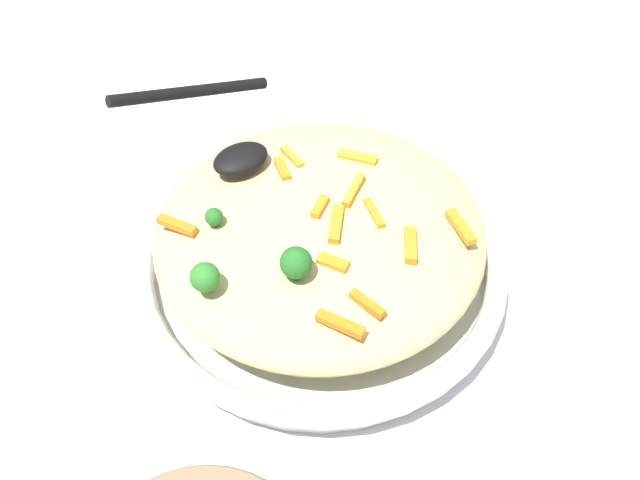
# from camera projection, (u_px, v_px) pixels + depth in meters

# --- Properties ---
(ground_plane) EXTENTS (2.40, 2.40, 0.00)m
(ground_plane) POSITION_uv_depth(u_px,v_px,m) (320.00, 282.00, 0.76)
(ground_plane) COLOR silver
(serving_bowl) EXTENTS (0.37, 0.37, 0.05)m
(serving_bowl) POSITION_uv_depth(u_px,v_px,m) (320.00, 265.00, 0.74)
(serving_bowl) COLOR silver
(serving_bowl) RESTS_ON ground_plane
(pasta_mound) EXTENTS (0.31, 0.31, 0.06)m
(pasta_mound) POSITION_uv_depth(u_px,v_px,m) (320.00, 233.00, 0.71)
(pasta_mound) COLOR #D1BA7A
(pasta_mound) RESTS_ON serving_bowl
(carrot_piece_0) EXTENTS (0.01, 0.03, 0.01)m
(carrot_piece_0) POSITION_uv_depth(u_px,v_px,m) (292.00, 158.00, 0.73)
(carrot_piece_0) COLOR orange
(carrot_piece_0) RESTS_ON pasta_mound
(carrot_piece_1) EXTENTS (0.03, 0.04, 0.01)m
(carrot_piece_1) POSITION_uv_depth(u_px,v_px,m) (410.00, 245.00, 0.66)
(carrot_piece_1) COLOR orange
(carrot_piece_1) RESTS_ON pasta_mound
(carrot_piece_2) EXTENTS (0.03, 0.02, 0.01)m
(carrot_piece_2) POSITION_uv_depth(u_px,v_px,m) (317.00, 208.00, 0.68)
(carrot_piece_2) COLOR orange
(carrot_piece_2) RESTS_ON pasta_mound
(carrot_piece_3) EXTENTS (0.04, 0.03, 0.01)m
(carrot_piece_3) POSITION_uv_depth(u_px,v_px,m) (356.00, 193.00, 0.69)
(carrot_piece_3) COLOR orange
(carrot_piece_3) RESTS_ON pasta_mound
(carrot_piece_4) EXTENTS (0.03, 0.04, 0.01)m
(carrot_piece_4) POSITION_uv_depth(u_px,v_px,m) (357.00, 157.00, 0.73)
(carrot_piece_4) COLOR orange
(carrot_piece_4) RESTS_ON pasta_mound
(carrot_piece_5) EXTENTS (0.04, 0.04, 0.01)m
(carrot_piece_5) POSITION_uv_depth(u_px,v_px,m) (339.00, 223.00, 0.67)
(carrot_piece_5) COLOR orange
(carrot_piece_5) RESTS_ON pasta_mound
(carrot_piece_6) EXTENTS (0.03, 0.04, 0.01)m
(carrot_piece_6) POSITION_uv_depth(u_px,v_px,m) (340.00, 324.00, 0.60)
(carrot_piece_6) COLOR orange
(carrot_piece_6) RESTS_ON pasta_mound
(carrot_piece_7) EXTENTS (0.03, 0.04, 0.01)m
(carrot_piece_7) POSITION_uv_depth(u_px,v_px,m) (177.00, 225.00, 0.67)
(carrot_piece_7) COLOR orange
(carrot_piece_7) RESTS_ON pasta_mound
(carrot_piece_8) EXTENTS (0.01, 0.04, 0.01)m
(carrot_piece_8) POSITION_uv_depth(u_px,v_px,m) (367.00, 304.00, 0.62)
(carrot_piece_8) COLOR orange
(carrot_piece_8) RESTS_ON pasta_mound
(carrot_piece_9) EXTENTS (0.02, 0.04, 0.01)m
(carrot_piece_9) POSITION_uv_depth(u_px,v_px,m) (374.00, 213.00, 0.68)
(carrot_piece_9) COLOR orange
(carrot_piece_9) RESTS_ON pasta_mound
(carrot_piece_10) EXTENTS (0.02, 0.03, 0.01)m
(carrot_piece_10) POSITION_uv_depth(u_px,v_px,m) (333.00, 263.00, 0.64)
(carrot_piece_10) COLOR orange
(carrot_piece_10) RESTS_ON pasta_mound
(carrot_piece_11) EXTENTS (0.02, 0.04, 0.01)m
(carrot_piece_11) POSITION_uv_depth(u_px,v_px,m) (461.00, 226.00, 0.67)
(carrot_piece_11) COLOR orange
(carrot_piece_11) RESTS_ON pasta_mound
(carrot_piece_12) EXTENTS (0.02, 0.03, 0.01)m
(carrot_piece_12) POSITION_uv_depth(u_px,v_px,m) (282.00, 169.00, 0.72)
(carrot_piece_12) COLOR orange
(carrot_piece_12) RESTS_ON pasta_mound
(broccoli_floret_0) EXTENTS (0.03, 0.03, 0.03)m
(broccoli_floret_0) POSITION_uv_depth(u_px,v_px,m) (296.00, 263.00, 0.62)
(broccoli_floret_0) COLOR #205B1C
(broccoli_floret_0) RESTS_ON pasta_mound
(broccoli_floret_1) EXTENTS (0.03, 0.03, 0.03)m
(broccoli_floret_1) POSITION_uv_depth(u_px,v_px,m) (205.00, 277.00, 0.62)
(broccoli_floret_1) COLOR #296820
(broccoli_floret_1) RESTS_ON pasta_mound
(broccoli_floret_2) EXTENTS (0.02, 0.02, 0.02)m
(broccoli_floret_2) POSITION_uv_depth(u_px,v_px,m) (214.00, 217.00, 0.67)
(broccoli_floret_2) COLOR #205B1C
(broccoli_floret_2) RESTS_ON pasta_mound
(serving_spoon) EXTENTS (0.17, 0.11, 0.07)m
(serving_spoon) POSITION_uv_depth(u_px,v_px,m) (221.00, 132.00, 0.72)
(serving_spoon) COLOR black
(serving_spoon) RESTS_ON pasta_mound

